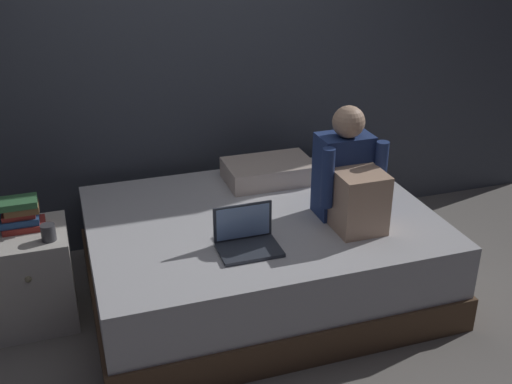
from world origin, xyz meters
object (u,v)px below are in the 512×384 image
nightstand (32,277)px  person_sitting (350,179)px  laptop (247,238)px  pillow (269,171)px  book_stack (20,214)px  bed (261,254)px  mug (48,232)px

nightstand → person_sitting: 1.85m
laptop → nightstand: bearing=157.4°
nightstand → pillow: size_ratio=0.99×
nightstand → book_stack: book_stack is taller
bed → nightstand: nightstand is taller
bed → pillow: pillow is taller
bed → book_stack: book_stack is taller
laptop → mug: laptop is taller
person_sitting → laptop: bearing=-168.8°
laptop → mug: 1.04m
laptop → bed: bearing=60.3°
person_sitting → laptop: size_ratio=2.05×
book_stack → mug: (0.14, -0.18, -0.04)m
bed → person_sitting: 0.72m
bed → book_stack: size_ratio=8.37×
nightstand → laptop: (1.11, -0.46, 0.30)m
nightstand → person_sitting: person_sitting is taller
nightstand → pillow: (1.51, 0.32, 0.31)m
bed → laptop: bearing=-119.7°
nightstand → laptop: bearing=-22.6°
nightstand → mug: (0.13, -0.12, 0.32)m
mug → laptop: bearing=-19.3°
laptop → book_stack: laptop is taller
book_stack → mug: 0.23m
person_sitting → pillow: bearing=110.7°
nightstand → bed: bearing=-5.8°
bed → mug: bearing=179.4°
laptop → book_stack: 1.23m
person_sitting → laptop: 0.68m
laptop → pillow: laptop is taller
laptop → pillow: (0.40, 0.78, 0.01)m
nightstand → book_stack: 0.37m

